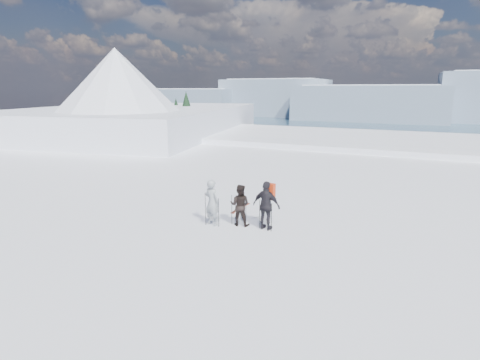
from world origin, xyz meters
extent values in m
plane|color=white|center=(0.00, 60.00, -17.50)|extent=(220.00, 208.01, 71.62)
cube|color=white|center=(0.00, 30.00, -6.50)|extent=(180.00, 16.00, 14.00)
plane|color=#28465D|center=(0.00, 290.00, -30.00)|extent=(820.00, 820.00, 0.00)
cube|color=slate|center=(-280.00, 440.00, -13.00)|extent=(150.00, 80.00, 34.00)
cube|color=white|center=(-280.00, 440.00, 1.00)|extent=(127.50, 70.00, 8.00)
cube|color=slate|center=(-160.00, 470.00, -7.00)|extent=(130.00, 80.00, 46.00)
cube|color=white|center=(-160.00, 470.00, 13.00)|extent=(110.50, 70.00, 8.00)
cube|color=slate|center=(-40.00, 440.00, -11.00)|extent=(160.00, 80.00, 38.00)
cube|color=white|center=(-40.00, 440.00, 5.00)|extent=(136.00, 70.00, 8.00)
cube|color=white|center=(-28.00, 28.00, -5.00)|extent=(29.19, 35.68, 16.00)
cone|color=white|center=(-25.00, 22.00, 5.00)|extent=(18.00, 18.00, 9.00)
cone|color=white|center=(-33.00, 32.00, 1.00)|extent=(16.00, 16.00, 8.00)
cube|color=#2D2B28|center=(-22.00, 36.00, -9.00)|extent=(21.55, 17.87, 14.25)
cone|color=black|center=(-20.00, 30.00, -2.50)|extent=(6.16, 6.16, 11.00)
cone|color=black|center=(-19.00, 35.00, -3.00)|extent=(5.60, 5.60, 10.00)
cone|color=black|center=(-25.00, 31.00, -2.50)|extent=(6.16, 6.16, 11.00)
cone|color=black|center=(-18.00, 32.00, -3.00)|extent=(5.60, 5.60, 10.00)
cone|color=black|center=(-24.00, 34.00, -1.50)|extent=(7.28, 7.28, 13.00)
cone|color=black|center=(-27.00, 36.00, -2.00)|extent=(6.72, 6.72, 12.00)
imported|color=gray|center=(-3.03, 2.46, 0.94)|extent=(0.78, 0.61, 1.88)
imported|color=black|center=(-2.00, 2.88, 0.85)|extent=(0.90, 0.75, 1.69)
imported|color=black|center=(-0.87, 2.88, 0.97)|extent=(1.18, 0.59, 1.93)
cube|color=#BA3111|center=(-0.84, 3.13, 2.25)|extent=(0.44, 0.28, 0.63)
cylinder|color=black|center=(-3.26, 2.32, 0.68)|extent=(0.02, 0.02, 1.37)
cylinder|color=black|center=(-2.69, 2.36, 0.59)|extent=(0.02, 0.02, 1.18)
cylinder|color=black|center=(-2.34, 2.84, 0.62)|extent=(0.02, 0.02, 1.23)
cylinder|color=black|center=(-1.69, 2.77, 0.64)|extent=(0.02, 0.02, 1.28)
cylinder|color=black|center=(-1.14, 2.85, 0.58)|extent=(0.02, 0.02, 1.17)
cylinder|color=black|center=(-0.61, 2.74, 0.57)|extent=(0.02, 0.02, 1.14)
cube|color=black|center=(-3.00, 4.87, 0.01)|extent=(0.38, 1.69, 0.03)
cube|color=black|center=(-2.86, 4.87, 0.01)|extent=(0.25, 1.70, 0.03)
camera|label=1|loc=(3.86, -10.12, 5.39)|focal=28.00mm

